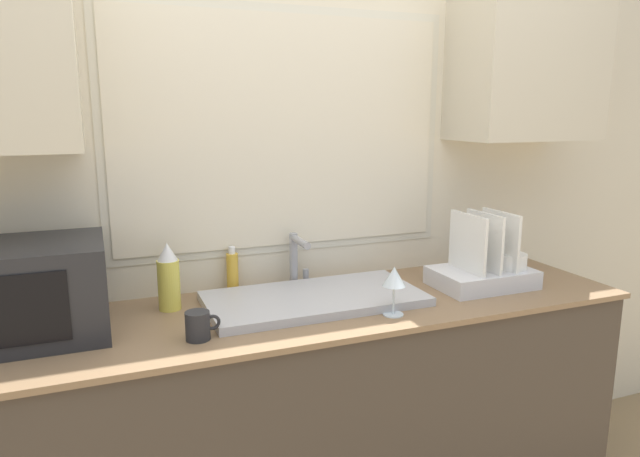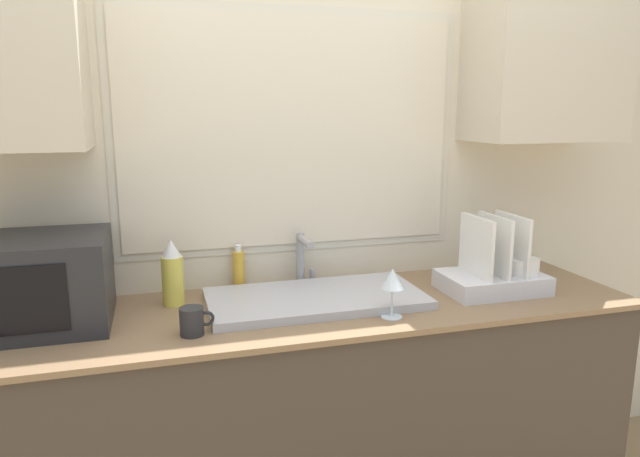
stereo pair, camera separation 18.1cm
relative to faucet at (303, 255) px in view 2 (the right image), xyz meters
name	(u,v)px [view 2 (the right image)]	position (x,y,z in m)	size (l,w,h in m)	color
countertop	(313,420)	(-0.02, -0.22, -0.57)	(2.32, 0.63, 0.89)	#42382D
wall_back	(292,151)	(-0.02, 0.07, 0.39)	(6.00, 0.38, 2.60)	beige
sink_basin	(316,298)	(0.00, -0.20, -0.11)	(0.76, 0.39, 0.03)	#B2B2B7
faucet	(303,255)	(0.00, 0.00, 0.00)	(0.08, 0.17, 0.21)	#99999E
microwave	(41,282)	(-0.89, -0.17, 0.02)	(0.41, 0.37, 0.29)	#232326
dish_rack	(495,274)	(0.68, -0.26, -0.06)	(0.37, 0.25, 0.29)	silver
spray_bottle	(173,274)	(-0.49, -0.08, -0.01)	(0.08, 0.08, 0.23)	#D8CC4C
soap_bottle	(239,269)	(-0.24, 0.04, -0.05)	(0.04, 0.04, 0.17)	gold
mug_near_sink	(192,321)	(-0.44, -0.38, -0.08)	(0.11, 0.07, 0.09)	#262628
wine_glass	(393,281)	(0.20, -0.41, 0.00)	(0.08, 0.08, 0.17)	silver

